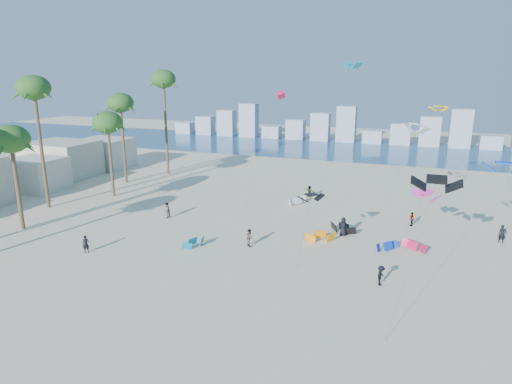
% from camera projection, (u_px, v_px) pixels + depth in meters
% --- Properties ---
extents(ground, '(220.00, 220.00, 0.00)m').
position_uv_depth(ground, '(139.00, 304.00, 31.52)').
color(ground, beige).
rests_on(ground, ground).
extents(ocean, '(220.00, 220.00, 0.00)m').
position_uv_depth(ocean, '(332.00, 148.00, 96.67)').
color(ocean, navy).
rests_on(ocean, ground).
extents(kitesurfer_near, '(0.72, 0.64, 1.64)m').
position_uv_depth(kitesurfer_near, '(86.00, 244.00, 40.24)').
color(kitesurfer_near, black).
rests_on(kitesurfer_near, ground).
extents(kitesurfer_mid, '(1.02, 1.03, 1.68)m').
position_uv_depth(kitesurfer_mid, '(250.00, 237.00, 41.85)').
color(kitesurfer_mid, gray).
rests_on(kitesurfer_mid, ground).
extents(kitesurfers_far, '(35.21, 23.71, 1.92)m').
position_uv_depth(kitesurfers_far, '(322.00, 221.00, 46.35)').
color(kitesurfers_far, black).
rests_on(kitesurfers_far, ground).
extents(grounded_kites, '(22.03, 19.76, 0.96)m').
position_uv_depth(grounded_kites, '(325.00, 231.00, 44.75)').
color(grounded_kites, '#0D87A2').
rests_on(grounded_kites, ground).
extents(flying_kites, '(31.40, 33.18, 17.75)m').
position_uv_depth(flying_kites, '(407.00, 128.00, 42.32)').
color(flying_kites, black).
rests_on(flying_kites, ground).
extents(palm_row, '(8.32, 44.80, 16.50)m').
position_uv_depth(palm_row, '(57.00, 114.00, 50.34)').
color(palm_row, brown).
rests_on(palm_row, ground).
extents(beachfront_buildings, '(11.50, 43.00, 6.00)m').
position_uv_depth(beachfront_buildings, '(20.00, 172.00, 60.95)').
color(beachfront_buildings, beige).
rests_on(beachfront_buildings, ground).
extents(distant_skyline, '(85.00, 3.00, 8.40)m').
position_uv_depth(distant_skyline, '(335.00, 128.00, 105.31)').
color(distant_skyline, '#9EADBF').
rests_on(distant_skyline, ground).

